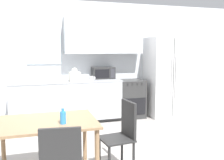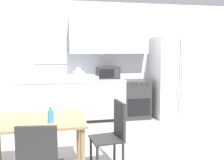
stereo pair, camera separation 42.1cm
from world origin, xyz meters
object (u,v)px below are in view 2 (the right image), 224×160
object	(u,v)px
dining_table	(36,127)
dining_chair_side	(113,131)
drink_bottle	(51,116)
microwave	(108,73)
oven_range	(135,99)
refrigerator	(172,77)
coffee_mug	(95,78)

from	to	relation	value
dining_table	dining_chair_side	bearing A→B (deg)	-1.15
dining_chair_side	drink_bottle	distance (m)	0.86
microwave	dining_table	xyz separation A→B (m)	(-1.39, -2.53, -0.41)
oven_range	refrigerator	bearing A→B (deg)	-5.11
dining_table	microwave	bearing A→B (deg)	61.20
microwave	dining_table	bearing A→B (deg)	-118.80
drink_bottle	microwave	bearing A→B (deg)	65.94
refrigerator	oven_range	bearing A→B (deg)	174.89
refrigerator	drink_bottle	xyz separation A→B (m)	(-2.73, -2.52, -0.12)
microwave	coffee_mug	xyz separation A→B (m)	(-0.35, -0.35, -0.08)
refrigerator	coffee_mug	bearing A→B (deg)	-174.78
refrigerator	drink_bottle	world-z (taller)	refrigerator
coffee_mug	drink_bottle	world-z (taller)	coffee_mug
dining_chair_side	drink_bottle	bearing A→B (deg)	94.19
refrigerator	drink_bottle	distance (m)	3.72
coffee_mug	microwave	bearing A→B (deg)	45.48
refrigerator	microwave	world-z (taller)	refrigerator
coffee_mug	refrigerator	bearing A→B (deg)	5.22
oven_range	dining_chair_side	xyz separation A→B (m)	(-1.05, -2.45, 0.09)
oven_range	microwave	distance (m)	0.90
microwave	drink_bottle	xyz separation A→B (m)	(-1.21, -2.70, -0.24)
drink_bottle	dining_chair_side	bearing A→B (deg)	10.95
microwave	drink_bottle	distance (m)	2.97
microwave	coffee_mug	distance (m)	0.50
oven_range	dining_chair_side	size ratio (longest dim) A/B	0.95
refrigerator	dining_table	bearing A→B (deg)	-141.06
oven_range	refrigerator	world-z (taller)	refrigerator
oven_range	drink_bottle	xyz separation A→B (m)	(-1.84, -2.60, 0.39)
refrigerator	microwave	distance (m)	1.53
oven_range	microwave	bearing A→B (deg)	170.83
refrigerator	coffee_mug	xyz separation A→B (m)	(-1.86, -0.17, 0.04)
oven_range	drink_bottle	world-z (taller)	drink_bottle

